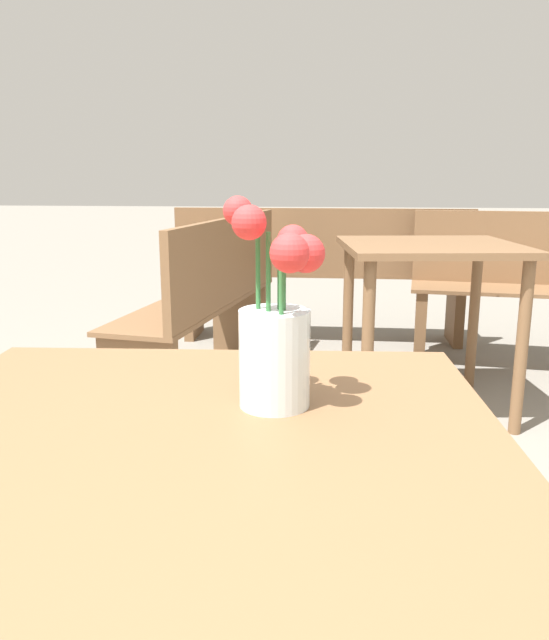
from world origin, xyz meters
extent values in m
cube|color=brown|center=(0.00, 0.00, 0.69)|extent=(0.92, 0.90, 0.03)
cylinder|color=brown|center=(-0.40, 0.34, 0.34)|extent=(0.05, 0.05, 0.67)
cylinder|color=brown|center=(0.36, 0.39, 0.34)|extent=(0.05, 0.05, 0.67)
cylinder|color=silver|center=(0.11, 0.13, 0.78)|extent=(0.11, 0.11, 0.15)
cylinder|color=silver|center=(0.11, 0.13, 0.75)|extent=(0.09, 0.09, 0.08)
cylinder|color=#337038|center=(0.12, 0.13, 0.82)|extent=(0.01, 0.01, 0.20)
sphere|color=red|center=(0.15, 0.14, 0.94)|extent=(0.06, 0.06, 0.06)
cylinder|color=#337038|center=(0.11, 0.14, 0.83)|extent=(0.01, 0.01, 0.22)
sphere|color=red|center=(0.13, 0.16, 0.95)|extent=(0.05, 0.05, 0.05)
cylinder|color=#337038|center=(0.08, 0.14, 0.85)|extent=(0.01, 0.01, 0.27)
sphere|color=red|center=(0.05, 0.15, 1.00)|extent=(0.04, 0.04, 0.04)
cylinder|color=#337038|center=(0.10, 0.12, 0.84)|extent=(0.01, 0.01, 0.25)
sphere|color=red|center=(0.07, 0.10, 0.98)|extent=(0.05, 0.05, 0.05)
cylinder|color=#337038|center=(0.12, 0.10, 0.82)|extent=(0.01, 0.01, 0.21)
sphere|color=red|center=(0.13, 0.07, 0.94)|extent=(0.05, 0.05, 0.05)
cube|color=brown|center=(0.11, 3.18, 0.44)|extent=(1.81, 0.36, 0.02)
cube|color=brown|center=(0.11, 3.02, 0.65)|extent=(1.81, 0.04, 0.40)
cube|color=brown|center=(-0.73, 3.18, 0.21)|extent=(0.06, 0.32, 0.43)
cube|color=brown|center=(0.96, 3.18, 0.21)|extent=(0.06, 0.32, 0.43)
cube|color=brown|center=(-0.47, 2.16, 0.44)|extent=(0.59, 1.46, 0.02)
cube|color=brown|center=(-0.31, 2.14, 0.65)|extent=(0.27, 1.40, 0.40)
cube|color=brown|center=(-0.57, 1.52, 0.21)|extent=(0.33, 0.11, 0.43)
cube|color=brown|center=(-0.36, 2.80, 0.21)|extent=(0.33, 0.11, 0.43)
cube|color=brown|center=(0.68, 2.72, 0.21)|extent=(0.10, 0.33, 0.43)
cube|color=brown|center=(0.61, 1.99, 0.74)|extent=(0.82, 0.79, 0.03)
cylinder|color=brown|center=(0.33, 1.66, 0.36)|extent=(0.05, 0.05, 0.73)
cylinder|color=brown|center=(0.95, 1.73, 0.36)|extent=(0.05, 0.05, 0.73)
cylinder|color=brown|center=(0.26, 2.24, 0.36)|extent=(0.05, 0.05, 0.73)
cylinder|color=brown|center=(0.88, 2.31, 0.36)|extent=(0.05, 0.05, 0.73)
camera|label=1|loc=(0.19, -0.77, 1.05)|focal=35.00mm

